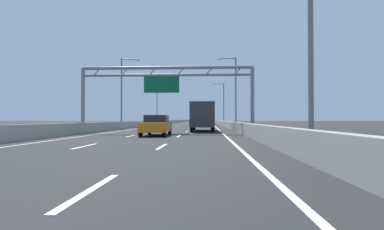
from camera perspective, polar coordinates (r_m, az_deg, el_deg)
name	(u,v)px	position (r m, az deg, el deg)	size (l,w,h in m)	color
ground_plane	(195,123)	(102.20, 0.51, -1.44)	(260.00, 260.00, 0.00)	#262628
lane_dash_left_1	(85,146)	(15.73, -18.53, -5.29)	(0.16, 3.00, 0.01)	white
lane_dash_left_2	(131,136)	(24.32, -10.82, -3.69)	(0.16, 3.00, 0.01)	white
lane_dash_left_3	(152,131)	(33.13, -7.18, -2.91)	(0.16, 3.00, 0.01)	white
lane_dash_left_4	(164,129)	(42.02, -5.07, -2.45)	(0.16, 3.00, 0.01)	white
lane_dash_left_5	(171,127)	(50.95, -3.71, -2.15)	(0.16, 3.00, 0.01)	white
lane_dash_left_6	(177,126)	(59.90, -2.75, -1.94)	(0.16, 3.00, 0.01)	white
lane_dash_left_7	(181,125)	(68.86, -2.04, -1.78)	(0.16, 3.00, 0.01)	white
lane_dash_left_8	(184,124)	(77.83, -1.50, -1.66)	(0.16, 3.00, 0.01)	white
lane_dash_left_9	(186,124)	(86.81, -1.06, -1.56)	(0.16, 3.00, 0.01)	white
lane_dash_left_10	(188,123)	(95.79, -0.71, -1.49)	(0.16, 3.00, 0.01)	white
lane_dash_left_11	(190,123)	(104.78, -0.42, -1.42)	(0.16, 3.00, 0.01)	white
lane_dash_left_12	(191,123)	(113.76, -0.18, -1.37)	(0.16, 3.00, 0.01)	white
lane_dash_left_13	(192,122)	(122.75, 0.03, -1.32)	(0.16, 3.00, 0.01)	white
lane_dash_left_14	(193,122)	(131.74, 0.21, -1.28)	(0.16, 3.00, 0.01)	white
lane_dash_left_15	(194,122)	(140.74, 0.37, -1.25)	(0.16, 3.00, 0.01)	white
lane_dash_left_16	(195,122)	(149.73, 0.51, -1.21)	(0.16, 3.00, 0.01)	white
lane_dash_left_17	(196,122)	(158.72, 0.63, -1.19)	(0.16, 3.00, 0.01)	white
lane_dash_right_0	(91,190)	(6.12, -17.56, -12.59)	(0.16, 3.00, 0.01)	white
lane_dash_right_1	(162,147)	(14.81, -5.37, -5.61)	(0.16, 3.00, 0.01)	white
lane_dash_right_2	(179,136)	(23.74, -2.32, -3.77)	(0.16, 3.00, 0.01)	white
lane_dash_right_3	(187,131)	(32.71, -0.94, -2.94)	(0.16, 3.00, 0.01)	white
lane_dash_right_4	(191,129)	(41.69, -0.16, -2.46)	(0.16, 3.00, 0.01)	white
lane_dash_right_5	(194,127)	(50.67, 0.34, -2.16)	(0.16, 3.00, 0.01)	white
lane_dash_right_6	(196,126)	(59.67, 0.70, -1.94)	(0.16, 3.00, 0.01)	white
lane_dash_right_7	(197,125)	(68.66, 0.96, -1.78)	(0.16, 3.00, 0.01)	white
lane_dash_right_8	(198,124)	(77.65, 1.16, -1.66)	(0.16, 3.00, 0.01)	white
lane_dash_right_9	(199,124)	(86.65, 1.31, -1.57)	(0.16, 3.00, 0.01)	white
lane_dash_right_10	(200,123)	(95.65, 1.44, -1.49)	(0.16, 3.00, 0.01)	white
lane_dash_right_11	(201,123)	(104.64, 1.55, -1.42)	(0.16, 3.00, 0.01)	white
lane_dash_right_12	(201,123)	(113.64, 1.64, -1.37)	(0.16, 3.00, 0.01)	white
lane_dash_right_13	(202,122)	(122.64, 1.72, -1.32)	(0.16, 3.00, 0.01)	white
lane_dash_right_14	(202,122)	(131.64, 1.78, -1.28)	(0.16, 3.00, 0.01)	white
lane_dash_right_15	(202,122)	(140.64, 1.84, -1.25)	(0.16, 3.00, 0.01)	white
lane_dash_right_16	(203,122)	(149.64, 1.89, -1.21)	(0.16, 3.00, 0.01)	white
lane_dash_right_17	(203,122)	(158.63, 1.93, -1.19)	(0.16, 3.00, 0.01)	white
edge_line_left	(175,124)	(90.58, -3.10, -1.53)	(0.16, 176.00, 0.01)	white
edge_line_right	(212,124)	(90.14, 3.56, -1.53)	(0.16, 176.00, 0.01)	white
barrier_left	(176,121)	(112.63, -2.81, -1.13)	(0.45, 220.00, 0.95)	#9E9E99
barrier_right	(216,121)	(112.16, 4.23, -1.13)	(0.45, 220.00, 0.95)	#9E9E99
sign_gantry	(166,82)	(31.03, -4.64, 5.92)	(16.71, 0.36, 6.36)	gray
streetlamp_right_near	(304,8)	(13.19, 19.30, 17.56)	(2.58, 0.28, 9.50)	slate
streetlamp_left_mid	(123,89)	(44.47, -12.13, 4.61)	(2.58, 0.28, 9.50)	slate
streetlamp_right_mid	(234,88)	(43.15, 7.48, 4.77)	(2.58, 0.28, 9.50)	slate
streetlamp_left_far	(158,101)	(74.59, -6.07, 2.45)	(2.58, 0.28, 9.50)	slate
streetlamp_right_far	(223,101)	(73.81, 5.48, 2.48)	(2.58, 0.28, 9.50)	slate
green_car	(206,120)	(130.95, 2.59, -0.96)	(1.70, 4.65, 1.46)	#1E7A38
black_car	(193,121)	(86.27, 0.16, -1.08)	(1.75, 4.50, 1.42)	black
white_car	(206,121)	(100.63, 2.59, -1.03)	(1.83, 4.13, 1.43)	silver
orange_car	(156,125)	(24.76, -6.36, -1.81)	(1.90, 4.67, 1.57)	orange
box_truck	(203,116)	(33.99, 1.91, -0.14)	(2.38, 8.55, 2.94)	silver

